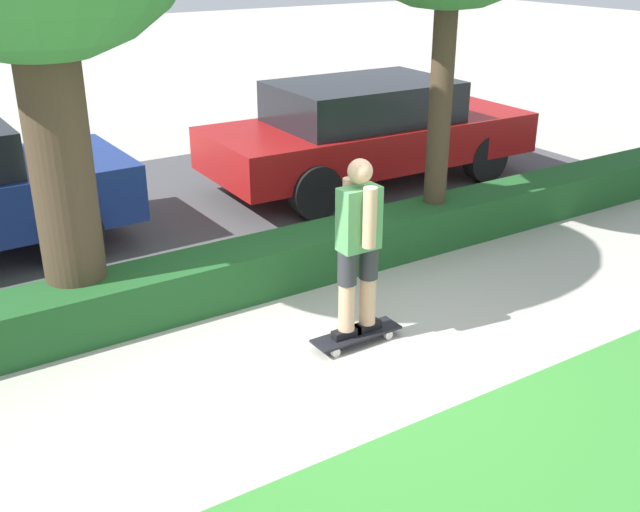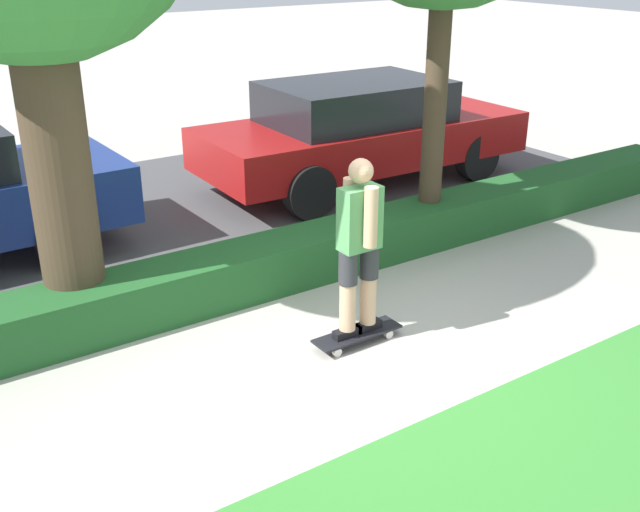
% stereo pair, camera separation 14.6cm
% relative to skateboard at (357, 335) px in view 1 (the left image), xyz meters
% --- Properties ---
extents(ground_plane, '(60.00, 60.00, 0.00)m').
position_rel_skateboard_xyz_m(ground_plane, '(-0.19, -0.19, -0.08)').
color(ground_plane, '#ADA89E').
extents(street_asphalt, '(13.05, 5.00, 0.01)m').
position_rel_skateboard_xyz_m(street_asphalt, '(-0.19, 4.01, -0.08)').
color(street_asphalt, '#474749').
rests_on(street_asphalt, ground_plane).
extents(hedge_row, '(13.05, 0.60, 0.48)m').
position_rel_skateboard_xyz_m(hedge_row, '(-0.19, 1.41, 0.16)').
color(hedge_row, '#1E5123').
rests_on(hedge_row, ground_plane).
extents(skateboard, '(0.82, 0.24, 0.10)m').
position_rel_skateboard_xyz_m(skateboard, '(0.00, 0.00, 0.00)').
color(skateboard, black).
rests_on(skateboard, ground_plane).
extents(skater_person, '(0.48, 0.40, 1.56)m').
position_rel_skateboard_xyz_m(skater_person, '(-0.00, -0.00, 0.85)').
color(skater_person, black).
rests_on(skater_person, skateboard).
extents(parked_car_middle, '(4.71, 1.95, 1.45)m').
position_rel_skateboard_xyz_m(parked_car_middle, '(2.79, 3.70, 0.69)').
color(parked_car_middle, maroon).
rests_on(parked_car_middle, ground_plane).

